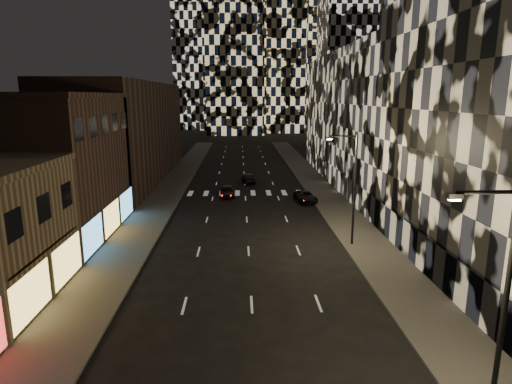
{
  "coord_description": "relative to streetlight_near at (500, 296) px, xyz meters",
  "views": [
    {
      "loc": [
        -0.62,
        -3.35,
        12.13
      ],
      "look_at": [
        0.4,
        23.86,
        6.0
      ],
      "focal_mm": 30.0,
      "sensor_mm": 36.0,
      "label": 1
    }
  ],
  "objects": [
    {
      "name": "car_dark_rightlane",
      "position": [
        -1.35,
        35.1,
        -4.73
      ],
      "size": [
        2.63,
        4.69,
        1.24
      ],
      "primitive_type": "imported",
      "rotation": [
        0.0,
        0.0,
        0.13
      ],
      "color": "black",
      "rests_on": "ground"
    },
    {
      "name": "streetlight_near",
      "position": [
        0.0,
        0.0,
        0.0
      ],
      "size": [
        2.55,
        0.25,
        9.0
      ],
      "color": "black",
      "rests_on": "sidewalk_right"
    },
    {
      "name": "midrise_filler_right",
      "position": [
        11.65,
        47.0,
        3.65
      ],
      "size": [
        16.0,
        40.0,
        18.0
      ],
      "primitive_type": "cube",
      "color": "#232326",
      "rests_on": "ground"
    },
    {
      "name": "sidewalk_right",
      "position": [
        1.65,
        40.0,
        -5.28
      ],
      "size": [
        4.0,
        120.0,
        0.15
      ],
      "primitive_type": "cube",
      "color": "#47443F",
      "rests_on": "ground"
    },
    {
      "name": "retail_filler_left",
      "position": [
        -25.35,
        50.0,
        1.65
      ],
      "size": [
        10.0,
        40.0,
        14.0
      ],
      "primitive_type": "cube",
      "color": "#493329",
      "rests_on": "ground"
    },
    {
      "name": "retail_brown",
      "position": [
        -25.35,
        23.5,
        0.65
      ],
      "size": [
        10.0,
        15.0,
        12.0
      ],
      "primitive_type": "cube",
      "color": "#493329",
      "rests_on": "ground"
    },
    {
      "name": "streetlight_far",
      "position": [
        0.0,
        20.0,
        0.0
      ],
      "size": [
        2.55,
        0.25,
        9.0
      ],
      "color": "black",
      "rests_on": "sidewalk_right"
    },
    {
      "name": "curb_left",
      "position": [
        -16.25,
        40.0,
        -5.28
      ],
      "size": [
        0.2,
        120.0,
        0.15
      ],
      "primitive_type": "cube",
      "color": "#4C4C47",
      "rests_on": "ground"
    },
    {
      "name": "car_dark_midlane",
      "position": [
        -10.62,
        38.03,
        -4.66
      ],
      "size": [
        1.9,
        4.17,
        1.39
      ],
      "primitive_type": "imported",
      "rotation": [
        0.0,
        0.0,
        0.07
      ],
      "color": "black",
      "rests_on": "ground"
    },
    {
      "name": "sidewalk_left",
      "position": [
        -18.35,
        40.0,
        -5.28
      ],
      "size": [
        4.0,
        120.0,
        0.15
      ],
      "primitive_type": "cube",
      "color": "#47443F",
      "rests_on": "ground"
    },
    {
      "name": "car_dark_oncoming",
      "position": [
        -7.79,
        46.9,
        -4.7
      ],
      "size": [
        2.12,
        4.62,
        1.31
      ],
      "primitive_type": "imported",
      "rotation": [
        0.0,
        0.0,
        3.21
      ],
      "color": "black",
      "rests_on": "ground"
    },
    {
      "name": "curb_right",
      "position": [
        -0.45,
        40.0,
        -5.28
      ],
      "size": [
        0.2,
        120.0,
        0.15
      ],
      "primitive_type": "cube",
      "color": "#4C4C47",
      "rests_on": "ground"
    },
    {
      "name": "midrise_base",
      "position": [
        3.95,
        14.5,
        -3.85
      ],
      "size": [
        0.6,
        25.0,
        3.0
      ],
      "primitive_type": "cube",
      "color": "#383838",
      "rests_on": "ground"
    }
  ]
}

